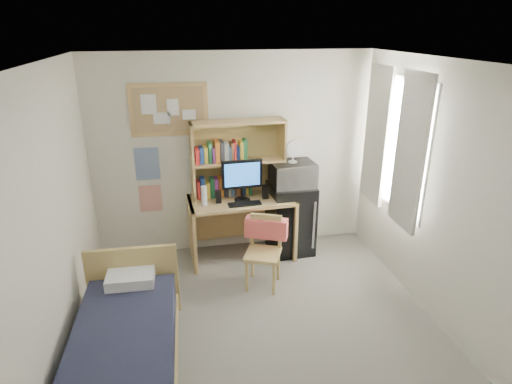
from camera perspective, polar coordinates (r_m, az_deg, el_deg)
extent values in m
cube|color=gray|center=(4.37, 1.48, -19.95)|extent=(3.60, 4.20, 0.02)
cube|color=white|center=(3.29, 1.92, 16.54)|extent=(3.60, 4.20, 0.02)
cube|color=white|center=(5.58, -3.00, 4.94)|extent=(3.60, 0.04, 2.60)
cube|color=white|center=(3.73, -26.63, -6.10)|extent=(0.04, 4.20, 2.60)
cube|color=white|center=(4.37, 25.39, -1.94)|extent=(0.04, 4.20, 2.60)
cube|color=white|center=(5.21, 17.97, 6.15)|extent=(0.10, 1.40, 1.70)
cube|color=beige|center=(4.86, 19.84, 4.87)|extent=(0.04, 0.55, 1.70)
cube|color=beige|center=(5.54, 15.77, 7.25)|extent=(0.04, 0.55, 1.70)
cube|color=tan|center=(5.37, -11.51, 10.71)|extent=(0.94, 0.03, 0.64)
cube|color=#23488C|center=(5.55, -14.31, 3.66)|extent=(0.30, 0.01, 0.42)
cube|color=red|center=(5.71, -13.89, -0.83)|extent=(0.28, 0.01, 0.36)
cube|color=tan|center=(5.59, -1.93, -4.81)|extent=(1.35, 0.73, 0.82)
cube|color=tan|center=(4.97, 0.94, -8.22)|extent=(0.56, 0.56, 0.85)
cube|color=black|center=(5.74, 4.61, -3.48)|extent=(0.58, 0.58, 0.94)
cube|color=black|center=(4.07, -17.08, -20.11)|extent=(0.93, 1.78, 0.48)
cube|color=tan|center=(5.39, -2.38, 4.44)|extent=(1.20, 0.37, 0.97)
cube|color=black|center=(5.26, -1.88, 1.56)|extent=(0.51, 0.07, 0.54)
cube|color=black|center=(5.23, -1.52, -1.60)|extent=(0.41, 0.15, 0.02)
cube|color=black|center=(5.28, -5.03, -0.65)|extent=(0.07, 0.07, 0.16)
cube|color=black|center=(5.39, 1.26, 0.02)|extent=(0.08, 0.08, 0.18)
cylinder|color=white|center=(5.21, -6.93, -0.53)|extent=(0.08, 0.08, 0.25)
cube|color=#EF5F5A|center=(5.03, 1.40, -4.81)|extent=(0.52, 0.33, 0.24)
cube|color=silver|center=(5.48, 4.87, 2.40)|extent=(0.56, 0.44, 0.31)
cylinder|color=white|center=(5.40, 4.97, 5.34)|extent=(0.23, 0.23, 0.27)
cube|color=white|center=(4.50, -16.38, -10.93)|extent=(0.47, 0.33, 0.11)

